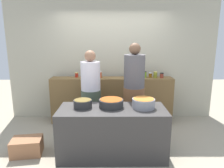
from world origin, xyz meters
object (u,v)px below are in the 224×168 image
at_px(preserve_jar_0, 77,75).
at_px(preserve_jar_2, 100,75).
at_px(preserve_jar_6, 155,75).
at_px(cooking_pot_left, 83,104).
at_px(preserve_jar_1, 90,75).
at_px(bread_crate, 27,146).
at_px(cook_in_cap, 134,96).
at_px(preserve_jar_5, 150,75).
at_px(preserve_jar_7, 162,75).
at_px(cooking_pot_right, 143,103).
at_px(preserve_jar_3, 135,75).
at_px(preserve_jar_4, 145,74).
at_px(cook_with_tongs, 91,97).
at_px(cooking_pot_center, 111,103).

relative_size(preserve_jar_0, preserve_jar_2, 0.79).
distance_m(preserve_jar_6, cooking_pot_left, 1.97).
relative_size(preserve_jar_1, bread_crate, 0.23).
bearing_deg(cooking_pot_left, cook_in_cap, 34.12).
bearing_deg(preserve_jar_5, preserve_jar_6, -31.05).
distance_m(preserve_jar_7, cooking_pot_right, 1.47).
xyz_separation_m(preserve_jar_3, preserve_jar_7, (0.58, -0.07, -0.00)).
xyz_separation_m(preserve_jar_1, preserve_jar_4, (1.24, -0.00, 0.01)).
height_order(cook_in_cap, bread_crate, cook_in_cap).
distance_m(preserve_jar_4, preserve_jar_5, 0.12).
distance_m(cooking_pot_right, cook_with_tongs, 1.19).
bearing_deg(preserve_jar_0, preserve_jar_4, -1.19).
distance_m(preserve_jar_0, cooking_pot_left, 1.46).
xyz_separation_m(preserve_jar_3, cooking_pot_left, (-0.98, -1.37, -0.22)).
bearing_deg(preserve_jar_6, cook_in_cap, -126.78).
height_order(preserve_jar_4, preserve_jar_7, preserve_jar_4).
distance_m(preserve_jar_3, preserve_jar_4, 0.23).
xyz_separation_m(preserve_jar_3, cook_with_tongs, (-0.92, -0.63, -0.34)).
bearing_deg(preserve_jar_3, cooking_pot_left, -125.59).
xyz_separation_m(preserve_jar_6, cooking_pot_center, (-0.98, -1.31, -0.23)).
bearing_deg(preserve_jar_6, preserve_jar_0, 177.37).
relative_size(preserve_jar_2, cook_with_tongs, 0.08).
bearing_deg(cooking_pot_left, preserve_jar_5, 46.30).
bearing_deg(preserve_jar_1, preserve_jar_7, -2.75).
bearing_deg(preserve_jar_1, cook_in_cap, -41.02).
bearing_deg(cook_with_tongs, cooking_pot_center, -61.52).
bearing_deg(preserve_jar_3, cooking_pot_center, -111.40).
relative_size(preserve_jar_1, preserve_jar_2, 0.78).
relative_size(preserve_jar_5, preserve_jar_6, 0.76).
bearing_deg(preserve_jar_3, cook_with_tongs, -145.86).
bearing_deg(preserve_jar_5, cook_with_tongs, -153.09).
bearing_deg(preserve_jar_6, bread_crate, -150.06).
distance_m(preserve_jar_1, bread_crate, 1.93).
height_order(preserve_jar_0, preserve_jar_1, preserve_jar_0).
height_order(preserve_jar_2, cooking_pot_left, preserve_jar_2).
relative_size(preserve_jar_5, preserve_jar_7, 0.93).
bearing_deg(preserve_jar_2, cooking_pot_right, -61.43).
bearing_deg(cooking_pot_center, preserve_jar_6, 53.29).
bearing_deg(preserve_jar_7, bread_crate, -151.85).
bearing_deg(preserve_jar_5, preserve_jar_2, -178.78).
bearing_deg(cook_in_cap, preserve_jar_5, 60.50).
bearing_deg(preserve_jar_5, cooking_pot_right, -104.49).
xyz_separation_m(cooking_pot_left, cooking_pot_right, (0.97, -0.02, 0.01)).
distance_m(preserve_jar_1, cook_with_tongs, 0.72).
relative_size(preserve_jar_0, bread_crate, 0.23).
relative_size(preserve_jar_3, cooking_pot_left, 0.43).
relative_size(cooking_pot_left, cook_with_tongs, 0.18).
bearing_deg(cooking_pot_left, preserve_jar_6, 42.97).
bearing_deg(preserve_jar_7, cook_with_tongs, -159.60).
xyz_separation_m(cooking_pot_left, cook_in_cap, (0.88, 0.60, -0.05)).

